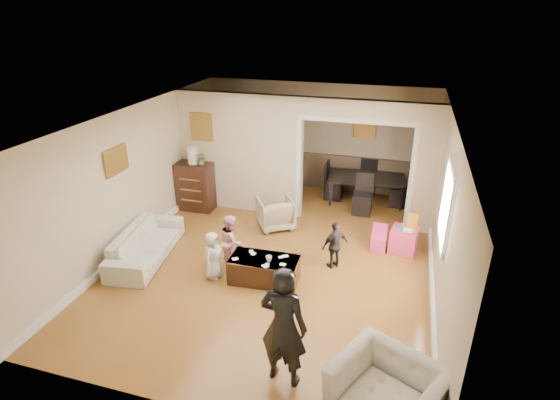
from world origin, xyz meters
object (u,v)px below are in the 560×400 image
(armchair_back, at_px, (276,213))
(play_table, at_px, (404,240))
(table_lamp, at_px, (193,155))
(child_kneel_a, at_px, (213,256))
(child_kneel_b, at_px, (231,241))
(coffee_table, at_px, (264,270))
(dining_table, at_px, (366,190))
(sofa, at_px, (146,244))
(adult_person, at_px, (283,326))
(armchair_front, at_px, (387,395))
(cyan_cup, at_px, (400,228))
(coffee_cup, at_px, (269,259))
(child_toddler, at_px, (335,245))
(dresser, at_px, (195,186))

(armchair_back, distance_m, play_table, 2.60)
(table_lamp, xyz_separation_m, child_kneel_a, (1.51, -2.42, -0.84))
(child_kneel_a, bearing_deg, table_lamp, 38.14)
(table_lamp, distance_m, child_kneel_b, 2.69)
(armchair_back, relative_size, coffee_table, 0.62)
(armchair_back, xyz_separation_m, dining_table, (1.65, 1.81, -0.01))
(sofa, bearing_deg, adult_person, -131.09)
(sofa, distance_m, armchair_front, 4.98)
(cyan_cup, bearing_deg, armchair_back, 173.12)
(sofa, bearing_deg, coffee_cup, -101.88)
(child_kneel_a, xyz_separation_m, child_toddler, (1.90, 0.90, 0.01))
(armchair_back, xyz_separation_m, child_toddler, (1.43, -1.16, 0.12))
(armchair_back, distance_m, coffee_table, 1.96)
(table_lamp, height_order, cyan_cup, table_lamp)
(coffee_cup, height_order, adult_person, adult_person)
(dining_table, bearing_deg, adult_person, -99.72)
(sofa, relative_size, child_kneel_b, 2.00)
(armchair_back, xyz_separation_m, armchair_front, (2.52, -4.10, 0.04))
(coffee_cup, bearing_deg, play_table, 39.25)
(sofa, distance_m, table_lamp, 2.39)
(dining_table, bearing_deg, table_lamp, -163.99)
(dresser, bearing_deg, coffee_cup, -43.30)
(sofa, relative_size, child_toddler, 2.22)
(coffee_cup, relative_size, cyan_cup, 1.27)
(armchair_back, height_order, child_toddler, child_toddler)
(sofa, height_order, play_table, sofa)
(adult_person, bearing_deg, coffee_table, -58.06)
(coffee_cup, relative_size, child_kneel_a, 0.12)
(adult_person, bearing_deg, sofa, -25.20)
(sofa, bearing_deg, dresser, -6.77)
(coffee_table, xyz_separation_m, coffee_cup, (0.10, -0.05, 0.26))
(armchair_back, relative_size, dining_table, 0.40)
(dresser, relative_size, table_lamp, 3.02)
(table_lamp, distance_m, coffee_table, 3.44)
(sofa, xyz_separation_m, adult_person, (3.18, -2.04, 0.53))
(sofa, xyz_separation_m, child_kneel_b, (1.60, 0.21, 0.20))
(armchair_back, relative_size, child_kneel_a, 0.83)
(table_lamp, relative_size, child_kneel_b, 0.37)
(armchair_front, distance_m, dresser, 6.33)
(table_lamp, xyz_separation_m, adult_person, (3.25, -4.21, -0.46))
(armchair_front, bearing_deg, play_table, 114.14)
(armchair_back, bearing_deg, coffee_table, 68.62)
(armchair_front, relative_size, child_kneel_a, 1.30)
(dresser, distance_m, table_lamp, 0.72)
(adult_person, xyz_separation_m, child_kneel_a, (-1.74, 1.80, -0.39))
(table_lamp, xyz_separation_m, coffee_table, (2.36, -2.27, -1.05))
(play_table, distance_m, child_toddler, 1.48)
(play_table, relative_size, cyan_cup, 5.89)
(table_lamp, bearing_deg, dresser, 0.00)
(table_lamp, bearing_deg, coffee_table, -43.87)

